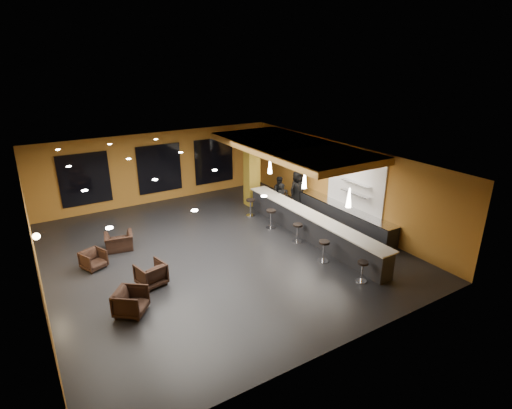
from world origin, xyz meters
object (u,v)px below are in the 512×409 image
armchair_a (131,302)px  bar_stool_4 (250,205)px  prep_counter (339,215)px  pendant_1 (304,180)px  bar_stool_2 (297,230)px  bar_stool_1 (324,248)px  pendant_0 (349,198)px  armchair_c (94,260)px  staff_a (282,199)px  armchair_b (151,274)px  staff_c (297,190)px  column (252,170)px  bar_stool_0 (362,269)px  staff_b (280,193)px  bar_counter (310,227)px  armchair_d (119,242)px  bar_stool_3 (271,217)px  pendant_2 (270,166)px

armchair_a → bar_stool_4: 8.18m
prep_counter → pendant_1: 2.77m
bar_stool_4 → bar_stool_2: bearing=-87.0°
bar_stool_1 → pendant_0: bearing=-13.5°
bar_stool_1 → armchair_c: bearing=152.1°
staff_a → armchair_b: bearing=-147.1°
staff_a → staff_c: bearing=25.7°
bar_stool_1 → column: bearing=82.6°
bar_stool_0 → staff_a: bearing=79.4°
armchair_a → bar_stool_4: bar_stool_4 is taller
armchair_b → bar_stool_0: 6.86m
armchair_b → bar_stool_4: bar_stool_4 is taller
armchair_a → staff_b: bearing=-22.9°
bar_counter → armchair_d: bar_counter is taller
staff_c → bar_stool_2: size_ratio=2.42×
bar_stool_4 → staff_b: bearing=1.6°
armchair_b → pendant_1: bearing=171.9°
column → armchair_b: bearing=-144.6°
pendant_1 → staff_c: 3.29m
bar_counter → staff_a: staff_a is taller
pendant_1 → bar_stool_2: pendant_1 is taller
staff_c → bar_stool_1: 5.40m
pendant_1 → staff_b: size_ratio=0.44×
bar_counter → pendant_0: 2.72m
prep_counter → pendant_1: size_ratio=8.57×
staff_a → armchair_b: 7.66m
staff_c → armchair_c: (-9.57, -1.02, -0.60)m
pendant_0 → bar_stool_3: pendant_0 is taller
prep_counter → armchair_b: prep_counter is taller
armchair_c → bar_stool_2: bearing=-39.0°
prep_counter → pendant_2: size_ratio=8.57×
pendant_0 → bar_stool_4: 5.69m
column → armchair_b: size_ratio=4.14×
pendant_0 → pendant_2: bearing=90.0°
bar_stool_3 → bar_counter: bearing=-63.7°
column → staff_b: column is taller
armchair_a → bar_stool_3: bearing=-28.4°
prep_counter → bar_stool_0: prep_counter is taller
staff_c → bar_stool_3: size_ratio=2.22×
pendant_1 → staff_a: (0.52, 2.23, -1.60)m
staff_a → armchair_c: (-8.49, -0.74, -0.41)m
staff_b → staff_c: size_ratio=0.86×
column → armchair_b: (-6.59, -4.69, -1.37)m
staff_a → pendant_1: bearing=-91.9°
pendant_1 → bar_stool_4: (-0.83, 2.83, -1.83)m
bar_stool_4 → column: bearing=56.8°
staff_c → armchair_c: staff_c is taller
staff_a → bar_counter: bearing=-89.6°
staff_a → armchair_d: (-7.38, 0.26, -0.42)m
pendant_0 → armchair_b: 7.14m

